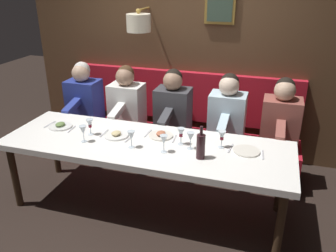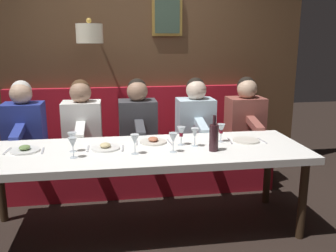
# 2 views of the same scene
# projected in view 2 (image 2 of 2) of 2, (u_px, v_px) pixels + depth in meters

# --- Properties ---
(ground_plane) EXTENTS (12.00, 12.00, 0.00)m
(ground_plane) POSITION_uv_depth(u_px,v_px,m) (145.00, 228.00, 3.25)
(ground_plane) COLOR black
(dining_table) EXTENTS (0.90, 2.76, 0.74)m
(dining_table) POSITION_uv_depth(u_px,v_px,m) (144.00, 156.00, 3.09)
(dining_table) COLOR white
(dining_table) RESTS_ON ground_plane
(banquette_bench) EXTENTS (0.52, 2.96, 0.45)m
(banquette_bench) POSITION_uv_depth(u_px,v_px,m) (138.00, 170.00, 4.05)
(banquette_bench) COLOR red
(banquette_bench) RESTS_ON ground_plane
(back_wall_panel) EXTENTS (0.59, 4.16, 2.90)m
(back_wall_panel) POSITION_uv_depth(u_px,v_px,m) (132.00, 63.00, 4.34)
(back_wall_panel) COLOR brown
(back_wall_panel) RESTS_ON ground_plane
(diner_nearest) EXTENTS (0.60, 0.40, 0.79)m
(diner_nearest) POSITION_uv_depth(u_px,v_px,m) (245.00, 115.00, 4.09)
(diner_nearest) COLOR #934C42
(diner_nearest) RESTS_ON banquette_bench
(diner_near) EXTENTS (0.60, 0.40, 0.79)m
(diner_near) POSITION_uv_depth(u_px,v_px,m) (195.00, 117.00, 4.00)
(diner_near) COLOR silver
(diner_near) RESTS_ON banquette_bench
(diner_middle) EXTENTS (0.60, 0.40, 0.79)m
(diner_middle) POSITION_uv_depth(u_px,v_px,m) (138.00, 118.00, 3.91)
(diner_middle) COLOR #3D3D42
(diner_middle) RESTS_ON banquette_bench
(diner_far) EXTENTS (0.60, 0.40, 0.79)m
(diner_far) POSITION_uv_depth(u_px,v_px,m) (82.00, 120.00, 3.82)
(diner_far) COLOR white
(diner_far) RESTS_ON banquette_bench
(diner_farthest) EXTENTS (0.60, 0.40, 0.79)m
(diner_farthest) POSITION_uv_depth(u_px,v_px,m) (24.00, 122.00, 3.73)
(diner_farthest) COLOR #283893
(diner_farthest) RESTS_ON banquette_bench
(place_setting_0) EXTENTS (0.24, 0.31, 0.05)m
(place_setting_0) POSITION_uv_depth(u_px,v_px,m) (153.00, 141.00, 3.26)
(place_setting_0) COLOR silver
(place_setting_0) RESTS_ON dining_table
(place_setting_1) EXTENTS (0.24, 0.32, 0.05)m
(place_setting_1) POSITION_uv_depth(u_px,v_px,m) (25.00, 150.00, 3.01)
(place_setting_1) COLOR white
(place_setting_1) RESTS_ON dining_table
(place_setting_2) EXTENTS (0.24, 0.32, 0.01)m
(place_setting_2) POSITION_uv_depth(u_px,v_px,m) (246.00, 140.00, 3.31)
(place_setting_2) COLOR silver
(place_setting_2) RESTS_ON dining_table
(place_setting_3) EXTENTS (0.24, 0.31, 0.05)m
(place_setting_3) POSITION_uv_depth(u_px,v_px,m) (105.00, 147.00, 3.07)
(place_setting_3) COLOR white
(place_setting_3) RESTS_ON dining_table
(wine_glass_0) EXTENTS (0.07, 0.07, 0.16)m
(wine_glass_0) POSITION_uv_depth(u_px,v_px,m) (195.00, 133.00, 3.12)
(wine_glass_0) COLOR silver
(wine_glass_0) RESTS_ON dining_table
(wine_glass_1) EXTENTS (0.07, 0.07, 0.16)m
(wine_glass_1) POSITION_uv_depth(u_px,v_px,m) (72.00, 138.00, 2.98)
(wine_glass_1) COLOR silver
(wine_glass_1) RESTS_ON dining_table
(wine_glass_2) EXTENTS (0.07, 0.07, 0.16)m
(wine_glass_2) POSITION_uv_depth(u_px,v_px,m) (73.00, 143.00, 2.82)
(wine_glass_2) COLOR silver
(wine_glass_2) RESTS_ON dining_table
(wine_glass_3) EXTENTS (0.07, 0.07, 0.16)m
(wine_glass_3) POSITION_uv_depth(u_px,v_px,m) (135.00, 140.00, 2.91)
(wine_glass_3) COLOR silver
(wine_glass_3) RESTS_ON dining_table
(wine_glass_4) EXTENTS (0.07, 0.07, 0.16)m
(wine_glass_4) POSITION_uv_depth(u_px,v_px,m) (173.00, 138.00, 2.96)
(wine_glass_4) COLOR silver
(wine_glass_4) RESTS_ON dining_table
(wine_glass_5) EXTENTS (0.07, 0.07, 0.16)m
(wine_glass_5) POSITION_uv_depth(u_px,v_px,m) (221.00, 129.00, 3.27)
(wine_glass_5) COLOR silver
(wine_glass_5) RESTS_ON dining_table
(wine_glass_6) EXTENTS (0.07, 0.07, 0.16)m
(wine_glass_6) POSITION_uv_depth(u_px,v_px,m) (181.00, 132.00, 3.17)
(wine_glass_6) COLOR silver
(wine_glass_6) RESTS_ON dining_table
(wine_bottle) EXTENTS (0.08, 0.08, 0.30)m
(wine_bottle) POSITION_uv_depth(u_px,v_px,m) (214.00, 137.00, 3.00)
(wine_bottle) COLOR #33191E
(wine_bottle) RESTS_ON dining_table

